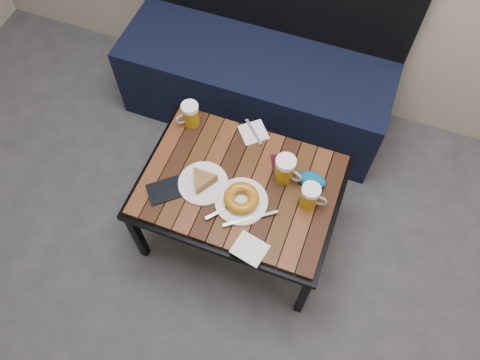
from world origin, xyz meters
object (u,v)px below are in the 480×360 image
(cafe_table, at_px, (240,188))
(beer_mug_right, at_px, (310,196))
(beer_mug_left, at_px, (190,114))
(passport_navy, at_px, (165,190))
(plate_bagel, at_px, (241,200))
(beer_mug_centre, at_px, (285,169))
(knit_pouch, at_px, (312,180))
(plate_pie, at_px, (203,181))
(passport_burgundy, at_px, (283,167))
(bench, at_px, (257,77))

(cafe_table, height_order, beer_mug_right, beer_mug_right)
(beer_mug_left, relative_size, passport_navy, 0.84)
(plate_bagel, bearing_deg, beer_mug_centre, 53.30)
(knit_pouch, bearing_deg, plate_pie, -158.84)
(beer_mug_centre, distance_m, plate_pie, 0.34)
(passport_burgundy, bearing_deg, bench, 92.18)
(plate_bagel, relative_size, passport_burgundy, 2.14)
(plate_pie, bearing_deg, beer_mug_centre, 25.73)
(bench, xyz_separation_m, cafe_table, (0.18, -0.74, 0.16))
(passport_burgundy, bearing_deg, plate_bagel, -142.28)
(plate_bagel, xyz_separation_m, passport_navy, (-0.31, -0.06, -0.02))
(beer_mug_right, distance_m, plate_bagel, 0.28)
(beer_mug_left, height_order, passport_navy, beer_mug_left)
(passport_navy, distance_m, passport_burgundy, 0.50)
(cafe_table, xyz_separation_m, beer_mug_right, (0.29, 0.01, 0.11))
(plate_bagel, distance_m, passport_burgundy, 0.24)
(bench, xyz_separation_m, plate_bagel, (0.22, -0.82, 0.22))
(beer_mug_left, xyz_separation_m, passport_navy, (0.04, -0.36, -0.06))
(beer_mug_centre, distance_m, beer_mug_right, 0.15)
(beer_mug_right, height_order, plate_pie, beer_mug_right)
(cafe_table, height_order, passport_navy, passport_navy)
(knit_pouch, bearing_deg, passport_navy, -156.07)
(knit_pouch, bearing_deg, cafe_table, -159.26)
(plate_bagel, distance_m, knit_pouch, 0.30)
(plate_pie, distance_m, passport_burgundy, 0.35)
(beer_mug_left, xyz_separation_m, knit_pouch, (0.59, -0.11, -0.04))
(plate_pie, relative_size, passport_navy, 1.44)
(cafe_table, xyz_separation_m, plate_pie, (-0.14, -0.06, 0.07))
(bench, distance_m, beer_mug_left, 0.60)
(bench, distance_m, cafe_table, 0.78)
(plate_pie, relative_size, knit_pouch, 1.77)
(plate_pie, bearing_deg, knit_pouch, 21.16)
(plate_pie, distance_m, passport_navy, 0.16)
(plate_pie, bearing_deg, beer_mug_right, 8.72)
(bench, bearing_deg, passport_burgundy, -61.76)
(plate_bagel, bearing_deg, passport_burgundy, 63.78)
(beer_mug_left, distance_m, beer_mug_right, 0.64)
(plate_pie, xyz_separation_m, knit_pouch, (0.42, 0.16, 0.00))
(plate_bagel, xyz_separation_m, knit_pouch, (0.24, 0.19, 0.00))
(bench, bearing_deg, passport_navy, -96.24)
(beer_mug_left, relative_size, plate_bagel, 0.45)
(bench, bearing_deg, plate_bagel, -75.27)
(knit_pouch, bearing_deg, beer_mug_centre, -172.50)
(plate_pie, distance_m, knit_pouch, 0.45)
(beer_mug_right, bearing_deg, cafe_table, -179.38)
(plate_bagel, relative_size, knit_pouch, 2.29)
(cafe_table, height_order, plate_pie, plate_pie)
(passport_navy, distance_m, knit_pouch, 0.61)
(plate_pie, height_order, passport_navy, plate_pie)
(beer_mug_centre, relative_size, knit_pouch, 1.15)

